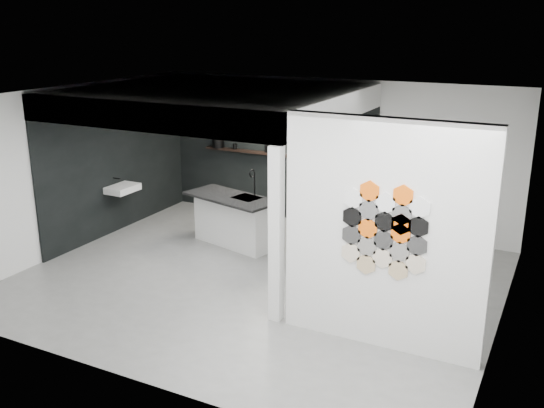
{
  "coord_description": "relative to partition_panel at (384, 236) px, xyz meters",
  "views": [
    {
      "loc": [
        4.07,
        -7.54,
        3.83
      ],
      "look_at": [
        0.1,
        0.3,
        1.15
      ],
      "focal_mm": 40.0,
      "sensor_mm": 36.0,
      "label": 1
    }
  ],
  "objects": [
    {
      "name": "partition_panel",
      "position": [
        0.0,
        0.0,
        0.0
      ],
      "size": [
        2.45,
        0.15,
        2.8
      ],
      "primitive_type": "cube",
      "color": "silver",
      "rests_on": "floor"
    },
    {
      "name": "bay_clad_left",
      "position": [
        -5.7,
        2.0,
        -0.22
      ],
      "size": [
        0.04,
        4.0,
        2.35
      ],
      "primitive_type": "cube",
      "color": "black",
      "rests_on": "floor"
    },
    {
      "name": "glass_bowl",
      "position": [
        -2.08,
        3.87,
        -0.03
      ],
      "size": [
        0.16,
        0.16,
        0.1
      ],
      "primitive_type": "cylinder",
      "rotation": [
        0.0,
        0.0,
        -0.22
      ],
      "color": "gray",
      "rests_on": "display_shelf"
    },
    {
      "name": "kitchen_island",
      "position": [
        -3.31,
        2.18,
        -0.94
      ],
      "size": [
        1.84,
        1.15,
        1.37
      ],
      "rotation": [
        0.0,
        0.0,
        -0.25
      ],
      "color": "silver",
      "rests_on": "floor"
    },
    {
      "name": "fascia_beam",
      "position": [
        -3.52,
        0.08,
        1.15
      ],
      "size": [
        4.4,
        0.16,
        0.4
      ],
      "primitive_type": "cube",
      "color": "silver",
      "rests_on": "corner_column"
    },
    {
      "name": "bottle_dark",
      "position": [
        -3.56,
        3.87,
        0.0
      ],
      "size": [
        0.08,
        0.08,
        0.16
      ],
      "primitive_type": "cylinder",
      "rotation": [
        0.0,
        0.0,
        0.29
      ],
      "color": "black",
      "rests_on": "display_shelf"
    },
    {
      "name": "floor",
      "position": [
        -2.23,
        1.0,
        -1.4
      ],
      "size": [
        7.0,
        6.0,
        0.01
      ],
      "primitive_type": "cube",
      "color": "slate"
    },
    {
      "name": "corner_column",
      "position": [
        -1.41,
        0.0,
        -0.22
      ],
      "size": [
        0.16,
        0.16,
        2.35
      ],
      "primitive_type": "cube",
      "color": "silver",
      "rests_on": "floor"
    },
    {
      "name": "bay_clad_back",
      "position": [
        -3.52,
        3.97,
        -0.22
      ],
      "size": [
        4.4,
        0.04,
        2.35
      ],
      "primitive_type": "cube",
      "color": "black",
      "rests_on": "floor"
    },
    {
      "name": "bulkhead",
      "position": [
        -3.52,
        2.0,
        1.15
      ],
      "size": [
        4.4,
        4.0,
        0.4
      ],
      "primitive_type": "cube",
      "color": "silver",
      "rests_on": "corner_column"
    },
    {
      "name": "wall_basin",
      "position": [
        -5.46,
        1.8,
        -0.55
      ],
      "size": [
        0.4,
        0.6,
        0.12
      ],
      "primitive_type": "cube",
      "color": "silver",
      "rests_on": "bay_clad_left"
    },
    {
      "name": "display_shelf",
      "position": [
        -3.43,
        3.87,
        -0.1
      ],
      "size": [
        3.0,
        0.15,
        0.04
      ],
      "primitive_type": "cube",
      "color": "black",
      "rests_on": "bay_clad_back"
    },
    {
      "name": "glass_vase",
      "position": [
        -2.08,
        3.87,
        -0.02
      ],
      "size": [
        0.1,
        0.1,
        0.13
      ],
      "primitive_type": "cylinder",
      "rotation": [
        0.0,
        0.0,
        0.09
      ],
      "color": "gray",
      "rests_on": "display_shelf"
    },
    {
      "name": "kettle",
      "position": [
        -2.24,
        3.87,
        -0.0
      ],
      "size": [
        0.23,
        0.23,
        0.15
      ],
      "primitive_type": "ellipsoid",
      "rotation": [
        0.0,
        0.0,
        0.33
      ],
      "color": "black",
      "rests_on": "display_shelf"
    },
    {
      "name": "utensil_cup",
      "position": [
        -4.27,
        3.87,
        -0.03
      ],
      "size": [
        0.11,
        0.11,
        0.1
      ],
      "primitive_type": "cylinder",
      "rotation": [
        0.0,
        0.0,
        0.44
      ],
      "color": "black",
      "rests_on": "display_shelf"
    },
    {
      "name": "hex_tile_cluster",
      "position": [
        0.03,
        -0.09,
        0.1
      ],
      "size": [
        1.04,
        0.02,
        1.16
      ],
      "color": "beige",
      "rests_on": "partition_panel"
    },
    {
      "name": "stockpot",
      "position": [
        -4.66,
        3.87,
        0.02
      ],
      "size": [
        0.32,
        0.32,
        0.2
      ],
      "primitive_type": "cylinder",
      "rotation": [
        0.0,
        0.0,
        -0.39
      ],
      "color": "black",
      "rests_on": "display_shelf"
    }
  ]
}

